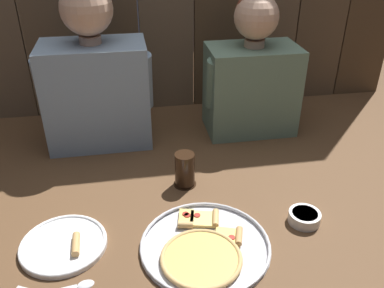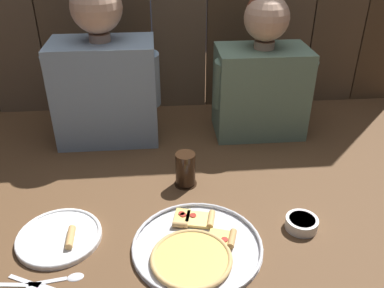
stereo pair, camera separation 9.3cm
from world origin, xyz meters
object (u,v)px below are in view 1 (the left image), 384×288
Objects in this scene: drinking_glass at (185,170)px; dipping_bowl at (304,217)px; diner_left at (95,76)px; diner_right at (252,74)px; pizza_tray at (204,248)px; dinner_plate at (64,244)px.

drinking_glass is 0.42m from dipping_bowl.
diner_left reaches higher than drinking_glass.
diner_right is (0.34, 0.37, 0.19)m from drinking_glass.
drinking_glass is (-0.00, 0.32, 0.05)m from pizza_tray.
pizza_tray is 3.05× the size of drinking_glass.
diner_left is (-0.29, 0.37, 0.22)m from drinking_glass.
diner_right reaches higher than drinking_glass.
dipping_bowl is (0.72, -0.01, 0.01)m from dinner_plate.
dipping_bowl is at bearing -37.76° from drinking_glass.
diner_right reaches higher than pizza_tray.
diner_right is at bearing 47.36° from drinking_glass.
diner_left is (-0.62, 0.62, 0.26)m from dipping_bowl.
drinking_glass is at bearing 32.01° from dinner_plate.
dipping_bowl is 0.17× the size of diner_right.
drinking_glass reaches higher than dipping_bowl.
drinking_glass is 0.53m from diner_right.
dinner_plate is (-0.39, 0.08, -0.00)m from pizza_tray.
dipping_bowl is (0.33, 0.07, 0.01)m from pizza_tray.
dinner_plate is 0.43× the size of diner_right.
pizza_tray is at bearing -11.81° from dinner_plate.
pizza_tray is at bearing -89.14° from drinking_glass.
dipping_bowl is at bearing -90.51° from diner_right.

